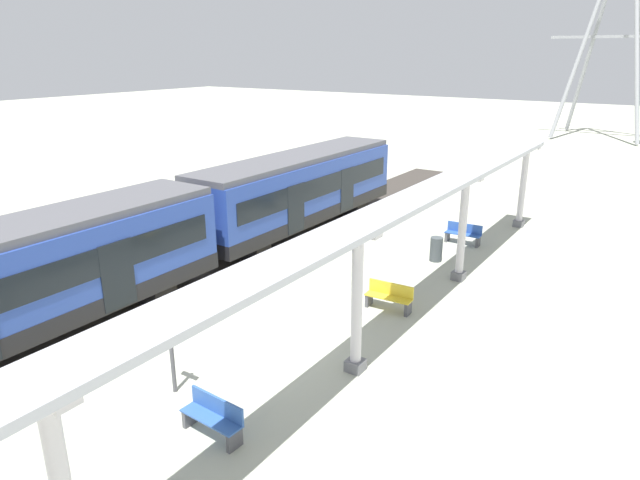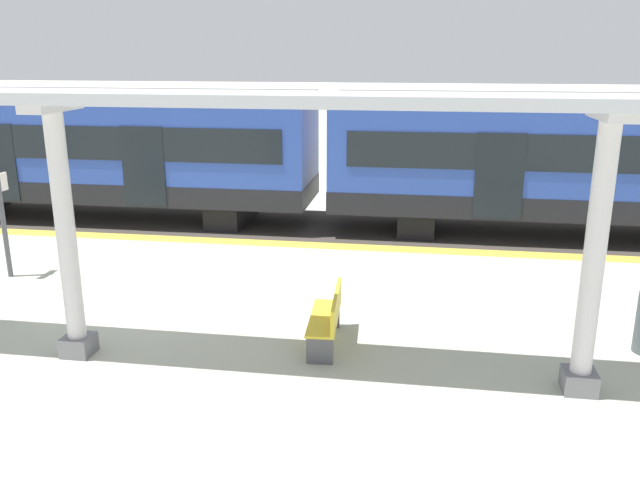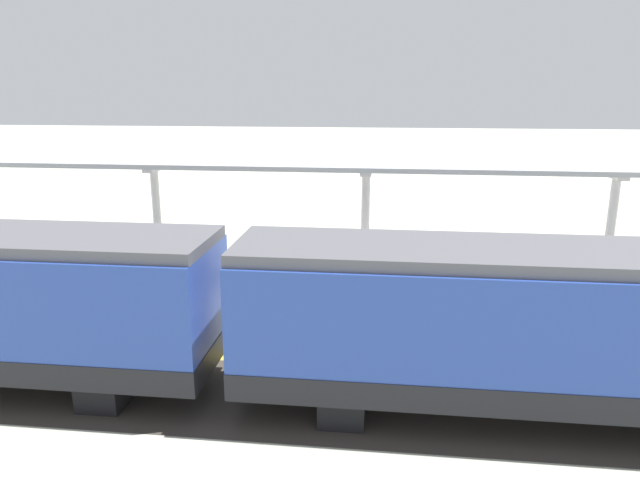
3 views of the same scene
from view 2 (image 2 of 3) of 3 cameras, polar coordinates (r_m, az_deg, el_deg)
The scene contains 10 objects.
ground_plane at distance 13.35m, azimuth -14.74°, elevation -3.88°, with size 176.00×176.00×0.00m, color #A9AC98.
tactile_edge_strip at distance 16.22m, azimuth -10.26°, elevation -0.02°, with size 0.51×38.52×0.01m, color gold.
trackbed at distance 17.92m, azimuth -8.36°, elevation 1.61°, with size 3.20×50.52×0.01m, color #38332D.
train_near_carriage at distance 18.96m, azimuth -19.27°, elevation 7.31°, with size 2.65×12.10×3.48m.
train_far_carriage at distance 17.18m, azimuth 21.72°, elevation 6.24°, with size 2.65×12.10×3.48m.
canopy_pillar_third at distance 10.13m, azimuth -21.37°, elevation 0.53°, with size 1.10×0.44×3.79m.
canopy_pillar_fourth at distance 9.06m, azimuth 22.90°, elevation -1.39°, with size 1.10×0.44×3.79m.
canopy_beam at distance 9.90m, azimuth -23.31°, elevation 11.49°, with size 1.20×31.25×0.16m, color #A8AAB2.
bench_extra_slot at distance 10.26m, azimuth 0.76°, elevation -6.85°, with size 1.52×0.52×0.86m.
platform_info_sign at distance 14.53m, azimuth -26.08°, elevation 2.08°, with size 0.56×0.10×2.20m.
Camera 2 is at (11.45, 5.22, 4.46)m, focal length 36.52 mm.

